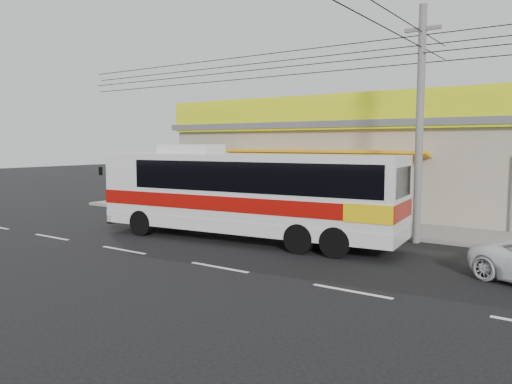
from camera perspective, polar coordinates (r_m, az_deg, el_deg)
ground at (r=16.17m, az=1.39°, el=-6.83°), size 120.00×120.00×0.00m
sidewalk at (r=21.35m, az=10.28°, el=-3.68°), size 30.00×3.20×0.15m
lane_markings at (r=14.21m, az=-4.21°, el=-8.60°), size 50.00×0.12×0.01m
storefront_building at (r=26.25m, az=15.37°, el=2.82°), size 22.60×9.20×5.70m
coach_bus at (r=17.66m, az=-0.83°, el=0.26°), size 11.34×3.48×3.44m
motorbike_red at (r=29.28m, az=-10.96°, el=-0.13°), size 1.78×0.67×0.92m
motorbike_dark at (r=27.47m, az=-9.56°, el=-0.18°), size 2.04×0.74×1.20m
utility_pole at (r=18.45m, az=18.45°, el=15.40°), size 34.00×14.00×8.14m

